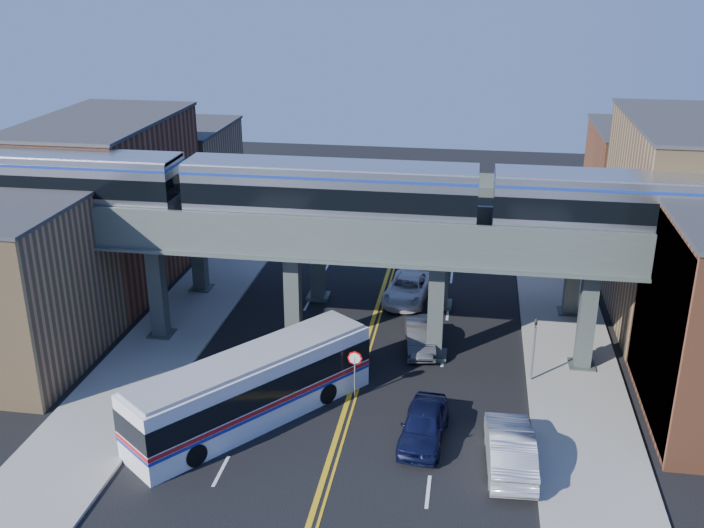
{
  "coord_description": "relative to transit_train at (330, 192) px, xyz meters",
  "views": [
    {
      "loc": [
        5.63,
        -31.2,
        20.76
      ],
      "look_at": [
        -0.63,
        7.93,
        5.33
      ],
      "focal_mm": 40.0,
      "sensor_mm": 36.0,
      "label": 1
    }
  ],
  "objects": [
    {
      "name": "transit_bus",
      "position": [
        -2.4,
        -7.74,
        -7.6
      ],
      "size": [
        10.1,
        11.81,
        3.29
      ],
      "rotation": [
        0.0,
        0.0,
        0.91
      ],
      "color": "white",
      "rests_on": "ground"
    },
    {
      "name": "car_parked_curb",
      "position": [
        9.69,
        -9.63,
        -8.36
      ],
      "size": [
        2.25,
        5.74,
        1.86
      ],
      "primitive_type": "imported",
      "rotation": [
        0.0,
        0.0,
        3.19
      ],
      "color": "#ABACB0",
      "rests_on": "ground"
    },
    {
      "name": "mural_panel",
      "position": [
        16.36,
        -4.0,
        -4.54
      ],
      "size": [
        0.1,
        9.5,
        9.5
      ],
      "primitive_type": "cube",
      "color": "teal",
      "rests_on": "ground"
    },
    {
      "name": "building_east_c",
      "position": [
        20.31,
        21.0,
        -4.79
      ],
      "size": [
        8.0,
        10.0,
        9.0
      ],
      "primitive_type": "cube",
      "color": "brown",
      "rests_on": "ground"
    },
    {
      "name": "building_west_a",
      "position": [
        -16.69,
        -4.0,
        -4.79
      ],
      "size": [
        8.0,
        10.0,
        9.0
      ],
      "primitive_type": "cube",
      "color": "olive",
      "rests_on": "ground"
    },
    {
      "name": "traffic_signal",
      "position": [
        11.01,
        -2.0,
        -6.99
      ],
      "size": [
        0.15,
        0.18,
        4.1
      ],
      "color": "slate",
      "rests_on": "ground"
    },
    {
      "name": "transit_train",
      "position": [
        0.0,
        0.0,
        0.0
      ],
      "size": [
        47.88,
        3.0,
        3.5
      ],
      "color": "black",
      "rests_on": "elevated_viaduct_near"
    },
    {
      "name": "car_lane_a",
      "position": [
        5.83,
        -8.24,
        -8.46
      ],
      "size": [
        2.36,
        5.02,
        1.66
      ],
      "primitive_type": "imported",
      "rotation": [
        0.0,
        0.0,
        -0.08
      ],
      "color": "black",
      "rests_on": "ground"
    },
    {
      "name": "building_west_c",
      "position": [
        -16.69,
        21.0,
        -5.29
      ],
      "size": [
        8.0,
        10.0,
        8.0
      ],
      "primitive_type": "cube",
      "color": "olive",
      "rests_on": "ground"
    },
    {
      "name": "elevated_viaduct_far",
      "position": [
        1.81,
        7.0,
        -2.82
      ],
      "size": [
        52.0,
        3.6,
        7.4
      ],
      "color": "#384140",
      "rests_on": "ground"
    },
    {
      "name": "ground",
      "position": [
        1.81,
        -8.0,
        -9.29
      ],
      "size": [
        120.0,
        120.0,
        0.0
      ],
      "primitive_type": "plane",
      "color": "black",
      "rests_on": "ground"
    },
    {
      "name": "stop_sign",
      "position": [
        2.11,
        -5.0,
        -7.53
      ],
      "size": [
        0.76,
        0.09,
        2.63
      ],
      "color": "slate",
      "rests_on": "ground"
    },
    {
      "name": "car_lane_d",
      "position": [
        3.61,
        13.57,
        -8.56
      ],
      "size": [
        2.6,
        5.24,
        1.46
      ],
      "primitive_type": "imported",
      "rotation": [
        0.0,
        0.0,
        0.11
      ],
      "color": "#A8A9AD",
      "rests_on": "ground"
    },
    {
      "name": "sidewalk_west",
      "position": [
        -9.69,
        2.0,
        -9.21
      ],
      "size": [
        5.0,
        70.0,
        0.16
      ],
      "primitive_type": "cube",
      "color": "gray",
      "rests_on": "ground"
    },
    {
      "name": "car_lane_b",
      "position": [
        4.95,
        0.86,
        -8.56
      ],
      "size": [
        2.13,
        4.64,
        1.47
      ],
      "primitive_type": "imported",
      "rotation": [
        0.0,
        0.0,
        0.13
      ],
      "color": "#343437",
      "rests_on": "ground"
    },
    {
      "name": "building_west_b",
      "position": [
        -16.69,
        8.0,
        -3.79
      ],
      "size": [
        8.0,
        14.0,
        11.0
      ],
      "primitive_type": "cube",
      "color": "brown",
      "rests_on": "ground"
    },
    {
      "name": "elevated_viaduct_near",
      "position": [
        1.81,
        0.0,
        -2.82
      ],
      "size": [
        52.0,
        3.6,
        7.4
      ],
      "color": "#384140",
      "rests_on": "ground"
    },
    {
      "name": "sidewalk_east",
      "position": [
        13.31,
        2.0,
        -9.21
      ],
      "size": [
        5.0,
        70.0,
        0.16
      ],
      "primitive_type": "cube",
      "color": "gray",
      "rests_on": "ground"
    },
    {
      "name": "building_east_b",
      "position": [
        20.31,
        8.0,
        -3.29
      ],
      "size": [
        8.0,
        14.0,
        12.0
      ],
      "primitive_type": "cube",
      "color": "olive",
      "rests_on": "ground"
    },
    {
      "name": "car_lane_c",
      "position": [
        3.61,
        7.66,
        -8.51
      ],
      "size": [
        3.22,
        5.87,
        1.56
      ],
      "primitive_type": "imported",
      "rotation": [
        0.0,
        0.0,
        -0.12
      ],
      "color": "white",
      "rests_on": "ground"
    }
  ]
}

